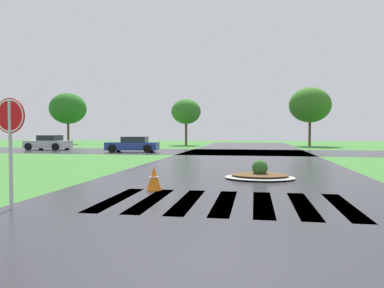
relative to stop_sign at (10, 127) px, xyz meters
name	(u,v)px	position (x,y,z in m)	size (l,w,h in m)	color
ground_plane	(195,277)	(4.49, -2.90, -1.84)	(120.00, 120.00, 0.10)	#38722D
asphalt_roadway	(236,175)	(4.49, 7.10, -1.79)	(9.73, 80.00, 0.01)	#2B2B30
asphalt_cross_road	(246,152)	(4.49, 22.66, -1.79)	(90.00, 8.75, 0.01)	#2B2B30
crosswalk_stripes	(224,202)	(4.49, 1.56, -1.79)	(5.85, 3.30, 0.01)	white
stop_sign	(10,127)	(0.00, 0.00, 0.00)	(0.76, 0.12, 2.41)	#B2B5BA
median_island	(260,175)	(5.38, 6.12, -1.65)	(2.47, 1.97, 0.68)	#9E9B93
car_silver_hatch	(48,143)	(-13.14, 23.62, -1.18)	(4.04, 2.20, 1.31)	#B7B7BF
car_blue_compact	(133,145)	(-4.47, 21.46, -1.20)	(4.27, 2.35, 1.24)	navy
traffic_cone	(154,178)	(2.35, 3.06, -1.45)	(0.44, 0.44, 0.69)	orange
background_treeline	(209,109)	(-0.17, 36.95, 2.55)	(48.46, 6.59, 6.64)	#4C3823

